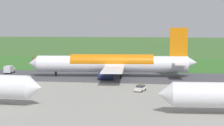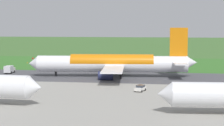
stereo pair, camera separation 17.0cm
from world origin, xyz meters
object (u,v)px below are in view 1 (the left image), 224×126
(service_truck_fuel, at_px, (9,69))
(airliner_main, at_px, (113,63))
(service_car_ops, at_px, (140,88))
(traffic_cone_orange, at_px, (27,63))
(no_stopping_sign, at_px, (33,60))

(service_truck_fuel, bearing_deg, airliner_main, 174.01)
(airliner_main, xyz_separation_m, service_car_ops, (-11.15, 26.89, -3.51))
(airliner_main, bearing_deg, traffic_cone_orange, -42.19)
(service_truck_fuel, relative_size, service_car_ops, 1.32)
(service_truck_fuel, height_order, traffic_cone_orange, service_truck_fuel)
(traffic_cone_orange, bearing_deg, service_truck_fuel, 101.21)
(service_car_ops, distance_m, traffic_cone_orange, 86.54)
(traffic_cone_orange, bearing_deg, no_stopping_sign, 131.45)
(airliner_main, distance_m, service_truck_fuel, 37.14)
(no_stopping_sign, bearing_deg, service_truck_fuel, 95.39)
(service_car_ops, relative_size, no_stopping_sign, 1.55)
(service_car_ops, height_order, no_stopping_sign, no_stopping_sign)
(airliner_main, bearing_deg, service_truck_fuel, -5.99)
(no_stopping_sign, xyz_separation_m, traffic_cone_orange, (4.18, -4.73, -1.44))
(airliner_main, height_order, no_stopping_sign, airliner_main)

